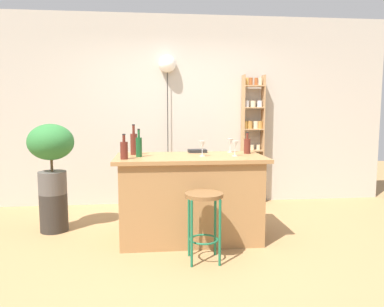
% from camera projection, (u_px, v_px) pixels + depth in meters
% --- Properties ---
extents(ground, '(12.00, 12.00, 0.00)m').
position_uv_depth(ground, '(193.00, 247.00, 3.82)').
color(ground, '#A37A4C').
extents(back_wall, '(6.40, 0.10, 2.80)m').
position_uv_depth(back_wall, '(179.00, 111.00, 5.58)').
color(back_wall, '#BCB2A3').
rests_on(back_wall, ground).
extents(kitchen_counter, '(1.60, 0.84, 0.92)m').
position_uv_depth(kitchen_counter, '(190.00, 197.00, 4.06)').
color(kitchen_counter, '#9E7042').
rests_on(kitchen_counter, ground).
extents(bar_stool, '(0.35, 0.35, 0.65)m').
position_uv_depth(bar_stool, '(204.00, 210.00, 3.43)').
color(bar_stool, '#196642').
rests_on(bar_stool, ground).
extents(spice_shelf, '(0.32, 0.17, 1.93)m').
position_uv_depth(spice_shelf, '(253.00, 140.00, 5.59)').
color(spice_shelf, tan).
rests_on(spice_shelf, ground).
extents(plant_stool, '(0.32, 0.32, 0.45)m').
position_uv_depth(plant_stool, '(54.00, 212.00, 4.32)').
color(plant_stool, '#2D2823').
rests_on(plant_stool, ground).
extents(potted_plant, '(0.52, 0.47, 0.81)m').
position_uv_depth(potted_plant, '(51.00, 150.00, 4.24)').
color(potted_plant, '#514C47').
rests_on(potted_plant, plant_stool).
extents(bottle_spirits_clear, '(0.08, 0.08, 0.34)m').
position_uv_depth(bottle_spirits_clear, '(134.00, 143.00, 4.10)').
color(bottle_spirits_clear, '#5B2319').
rests_on(bottle_spirits_clear, kitchen_counter).
extents(bottle_olive_oil, '(0.08, 0.08, 0.26)m').
position_uv_depth(bottle_olive_oil, '(124.00, 150.00, 3.72)').
color(bottle_olive_oil, '#5B2319').
rests_on(bottle_olive_oil, kitchen_counter).
extents(bottle_wine_red, '(0.07, 0.07, 0.30)m').
position_uv_depth(bottle_wine_red, '(139.00, 146.00, 3.91)').
color(bottle_wine_red, '#194C23').
rests_on(bottle_wine_red, kitchen_counter).
extents(bottle_soda_blue, '(0.07, 0.07, 0.25)m').
position_uv_depth(bottle_soda_blue, '(247.00, 145.00, 4.20)').
color(bottle_soda_blue, '#5B2319').
rests_on(bottle_soda_blue, kitchen_counter).
extents(wine_glass_left, '(0.07, 0.07, 0.16)m').
position_uv_depth(wine_glass_left, '(202.00, 145.00, 3.97)').
color(wine_glass_left, silver).
rests_on(wine_glass_left, kitchen_counter).
extents(wine_glass_center, '(0.07, 0.07, 0.16)m').
position_uv_depth(wine_glass_center, '(235.00, 145.00, 3.97)').
color(wine_glass_center, silver).
rests_on(wine_glass_center, kitchen_counter).
extents(wine_glass_right, '(0.07, 0.07, 0.16)m').
position_uv_depth(wine_glass_right, '(230.00, 142.00, 4.33)').
color(wine_glass_right, silver).
rests_on(wine_glass_right, kitchen_counter).
extents(cookbook, '(0.22, 0.16, 0.03)m').
position_uv_depth(cookbook, '(197.00, 151.00, 4.34)').
color(cookbook, black).
rests_on(cookbook, kitchen_counter).
extents(pendant_globe_light, '(0.25, 0.25, 2.20)m').
position_uv_depth(pendant_globe_light, '(167.00, 65.00, 5.38)').
color(pendant_globe_light, black).
rests_on(pendant_globe_light, ground).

